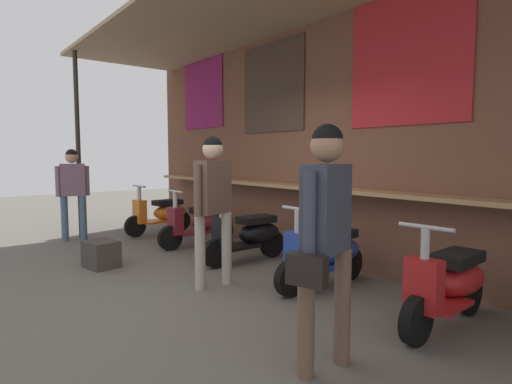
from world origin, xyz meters
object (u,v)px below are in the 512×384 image
object	(u,v)px
shopper_with_handbag	(325,221)
shopper_passing	(73,185)
scooter_black	(250,235)
shopper_browsing	(213,194)
merchandise_crate	(101,254)
scooter_blue	(327,253)
scooter_red	(450,283)
scooter_maroon	(201,223)
scooter_orange	(162,213)

from	to	relation	value
shopper_with_handbag	shopper_passing	distance (m)	5.92
scooter_black	shopper_browsing	distance (m)	1.41
shopper_with_handbag	merchandise_crate	size ratio (longest dim) A/B	3.84
shopper_with_handbag	scooter_blue	bearing A→B (deg)	113.85
scooter_red	shopper_browsing	size ratio (longest dim) A/B	0.80
shopper_passing	merchandise_crate	world-z (taller)	shopper_passing
scooter_black	scooter_maroon	bearing A→B (deg)	-89.67
scooter_blue	shopper_passing	xyz separation A→B (m)	(-4.62, -1.56, 0.62)
scooter_maroon	shopper_with_handbag	xyz separation A→B (m)	(4.10, -1.47, 0.68)
merchandise_crate	scooter_orange	bearing A→B (deg)	135.18
scooter_black	shopper_passing	bearing A→B (deg)	-63.41
scooter_black	shopper_browsing	size ratio (longest dim) A/B	0.80
scooter_red	shopper_browsing	world-z (taller)	shopper_browsing
scooter_black	merchandise_crate	distance (m)	2.06
shopper_with_handbag	merchandise_crate	bearing A→B (deg)	167.34
scooter_black	scooter_blue	distance (m)	1.47
scooter_black	merchandise_crate	size ratio (longest dim) A/B	3.09
shopper_with_handbag	shopper_browsing	distance (m)	2.15
scooter_red	shopper_passing	bearing A→B (deg)	-78.06
scooter_blue	scooter_red	bearing A→B (deg)	89.46
scooter_maroon	merchandise_crate	bearing A→B (deg)	11.22
scooter_orange	scooter_black	xyz separation A→B (m)	(2.81, 0.00, 0.00)
shopper_browsing	scooter_maroon	bearing A→B (deg)	-43.73
scooter_maroon	shopper_with_handbag	bearing A→B (deg)	71.15
shopper_with_handbag	scooter_orange	bearing A→B (deg)	147.76
scooter_blue	shopper_with_handbag	distance (m)	2.07
merchandise_crate	shopper_with_handbag	bearing A→B (deg)	4.81
scooter_black	shopper_passing	xyz separation A→B (m)	(-3.16, -1.56, 0.62)
shopper_passing	merchandise_crate	xyz separation A→B (m)	(2.14, -0.23, -0.82)
shopper_passing	merchandise_crate	size ratio (longest dim) A/B	3.61
shopper_passing	merchandise_crate	bearing A→B (deg)	4.53
scooter_maroon	scooter_red	world-z (taller)	same
scooter_maroon	scooter_black	xyz separation A→B (m)	(1.34, 0.00, 0.00)
scooter_red	shopper_browsing	distance (m)	2.59
scooter_red	scooter_orange	bearing A→B (deg)	-92.43
shopper_browsing	merchandise_crate	bearing A→B (deg)	7.88
scooter_orange	scooter_blue	size ratio (longest dim) A/B	1.00
scooter_orange	scooter_red	size ratio (longest dim) A/B	1.00
scooter_maroon	shopper_passing	size ratio (longest dim) A/B	0.86
scooter_maroon	merchandise_crate	world-z (taller)	scooter_maroon
scooter_black	merchandise_crate	xyz separation A→B (m)	(-1.01, -1.79, -0.21)
scooter_red	shopper_with_handbag	bearing A→B (deg)	-8.86
scooter_orange	scooter_black	world-z (taller)	same
scooter_red	shopper_passing	size ratio (longest dim) A/B	0.86
scooter_orange	merchandise_crate	xyz separation A→B (m)	(1.80, -1.79, -0.21)
scooter_red	shopper_passing	distance (m)	6.31
scooter_blue	scooter_red	world-z (taller)	same
scooter_maroon	shopper_browsing	size ratio (longest dim) A/B	0.80
scooter_orange	shopper_passing	bearing A→B (deg)	-16.52
scooter_blue	shopper_passing	bearing A→B (deg)	-71.92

